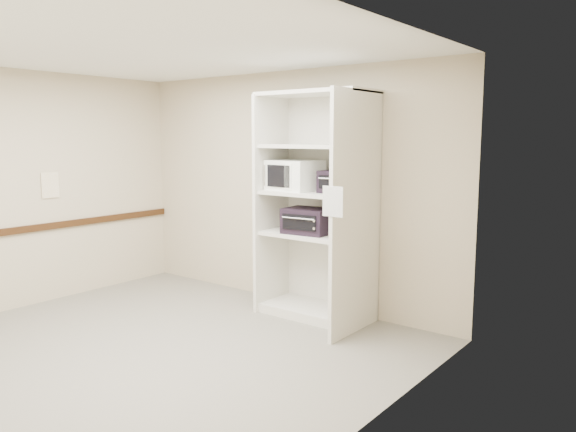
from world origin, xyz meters
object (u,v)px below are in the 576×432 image
Objects in this scene: shelving_unit at (319,214)px; microwave at (295,175)px; toaster_oven_upper at (340,182)px; toaster_oven_lower at (308,221)px.

microwave is at bearing -177.53° from shelving_unit.
microwave is 0.56m from toaster_oven_upper.
toaster_oven_lower is at bearing -3.63° from microwave.
microwave reaches higher than toaster_oven_upper.
toaster_oven_lower is (-0.11, -0.05, -0.07)m from shelving_unit.
shelving_unit reaches higher than microwave.
shelving_unit is 0.14m from toaster_oven_lower.
microwave is at bearing 164.28° from toaster_oven_lower.
toaster_oven_upper is 0.56m from toaster_oven_lower.
toaster_oven_upper is 0.82× the size of toaster_oven_lower.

